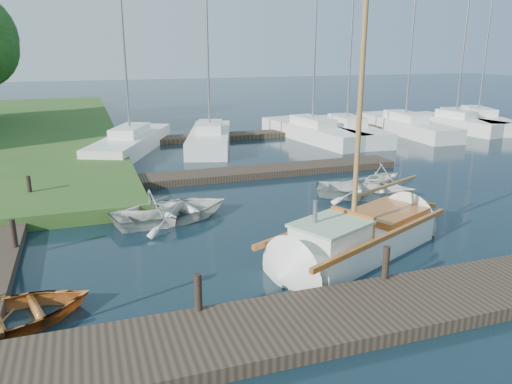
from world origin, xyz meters
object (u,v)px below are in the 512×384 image
object	(u,v)px
tender_c	(366,187)
marina_boat_7	(478,119)
mooring_post_2	(386,263)
mooring_post_4	(14,233)
sailboat	(360,239)
mooring_post_5	(29,187)
tender_d	(383,174)
marina_boat_1	(210,137)
dinghy	(8,311)
tender_b	(154,204)
marina_boat_5	(405,125)
marina_boat_4	(347,129)
marina_boat_0	(131,141)
marina_boat_3	(312,130)
marina_boat_6	(455,122)
tender_a	(172,208)
mooring_post_1	(198,292)

from	to	relation	value
tender_c	marina_boat_7	distance (m)	21.37
mooring_post_2	mooring_post_4	size ratio (longest dim) A/B	1.00
sailboat	tender_c	size ratio (longest dim) A/B	2.62
mooring_post_5	tender_d	bearing A→B (deg)	-8.85
mooring_post_5	marina_boat_1	size ratio (longest dim) A/B	0.08
mooring_post_5	dinghy	world-z (taller)	mooring_post_5
tender_b	marina_boat_5	bearing A→B (deg)	-67.82
tender_c	marina_boat_4	bearing A→B (deg)	2.17
tender_c	marina_boat_0	size ratio (longest dim) A/B	0.36
sailboat	mooring_post_5	bearing A→B (deg)	115.15
mooring_post_2	marina_boat_1	world-z (taller)	marina_boat_1
marina_boat_4	marina_boat_3	bearing A→B (deg)	89.61
tender_d	mooring_post_2	bearing A→B (deg)	130.89
marina_boat_5	dinghy	bearing A→B (deg)	130.82
mooring_post_2	tender_c	distance (m)	7.80
marina_boat_1	marina_boat_6	bearing A→B (deg)	-72.87
marina_boat_7	dinghy	bearing A→B (deg)	142.45
sailboat	marina_boat_5	bearing A→B (deg)	26.88
tender_a	sailboat	bearing A→B (deg)	-147.06
mooring_post_1	marina_boat_6	size ratio (longest dim) A/B	0.09
mooring_post_1	marina_boat_5	size ratio (longest dim) A/B	0.08
mooring_post_4	marina_boat_1	world-z (taller)	marina_boat_1
marina_boat_3	marina_boat_4	xyz separation A→B (m)	(2.31, -0.21, -0.01)
marina_boat_0	marina_boat_6	world-z (taller)	marina_boat_0
marina_boat_0	marina_boat_1	size ratio (longest dim) A/B	1.06
tender_a	tender_b	bearing A→B (deg)	67.70
tender_c	mooring_post_4	bearing A→B (deg)	126.91
marina_boat_1	marina_boat_6	world-z (taller)	marina_boat_1
tender_c	marina_boat_0	world-z (taller)	marina_boat_0
mooring_post_5	marina_boat_0	bearing A→B (deg)	63.34
marina_boat_3	mooring_post_5	bearing A→B (deg)	111.65
mooring_post_2	marina_boat_6	size ratio (longest dim) A/B	0.09
mooring_post_4	sailboat	world-z (taller)	sailboat
dinghy	marina_boat_7	distance (m)	34.42
tender_b	marina_boat_7	size ratio (longest dim) A/B	0.21
tender_d	tender_b	bearing A→B (deg)	80.12
mooring_post_1	marina_boat_0	world-z (taller)	marina_boat_0
marina_boat_0	marina_boat_6	size ratio (longest dim) A/B	1.13
tender_a	marina_boat_4	size ratio (longest dim) A/B	0.36
mooring_post_2	tender_c	world-z (taller)	mooring_post_2
marina_boat_1	marina_boat_5	size ratio (longest dim) A/B	0.97
tender_d	marina_boat_1	world-z (taller)	marina_boat_1
marina_boat_0	marina_boat_3	world-z (taller)	marina_boat_3
marina_boat_3	tender_b	bearing A→B (deg)	128.30
mooring_post_2	marina_boat_6	distance (m)	26.13
mooring_post_1	marina_boat_5	world-z (taller)	marina_boat_5
sailboat	marina_boat_0	size ratio (longest dim) A/B	0.95
mooring_post_1	tender_c	size ratio (longest dim) A/B	0.21
marina_boat_0	marina_boat_7	distance (m)	24.74
mooring_post_5	tender_c	distance (m)	12.53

